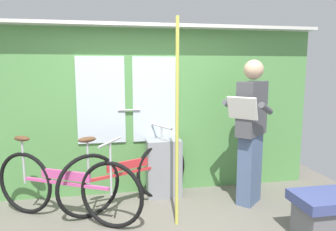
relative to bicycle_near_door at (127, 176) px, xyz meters
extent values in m
cube|color=#56934C|center=(0.26, 0.48, 0.69)|extent=(4.60, 0.08, 2.15)
cube|color=silver|center=(-0.29, 0.43, 0.86)|extent=(0.60, 0.02, 1.10)
cube|color=silver|center=(0.41, 0.43, 0.86)|extent=(0.60, 0.02, 1.10)
cylinder|color=#B2B2B7|center=(0.06, 0.41, 0.73)|extent=(0.28, 0.02, 0.02)
cube|color=silver|center=(0.26, 0.38, 1.78)|extent=(4.60, 0.28, 0.04)
torus|color=black|center=(0.45, 0.20, -0.02)|extent=(0.68, 0.35, 0.73)
torus|color=black|center=(-0.43, -0.20, -0.02)|extent=(0.68, 0.35, 0.73)
cube|color=red|center=(0.01, 0.00, 0.04)|extent=(0.85, 0.41, 0.03)
cube|color=red|center=(0.01, 0.00, 0.13)|extent=(0.49, 0.25, 0.10)
cylinder|color=#B7B7BC|center=(-0.43, -0.20, 0.24)|extent=(0.02, 0.02, 0.52)
ellipsoid|color=brown|center=(-0.43, -0.20, 0.50)|extent=(0.22, 0.17, 0.06)
cylinder|color=#B7B7BC|center=(0.45, 0.20, 0.26)|extent=(0.02, 0.02, 0.56)
cylinder|color=#B7B7BC|center=(0.45, 0.20, 0.54)|extent=(0.21, 0.41, 0.02)
torus|color=black|center=(-0.19, -0.48, -0.03)|extent=(0.65, 0.38, 0.72)
torus|color=black|center=(-1.15, 0.04, -0.03)|extent=(0.65, 0.38, 0.72)
cube|color=#D14C93|center=(-0.67, -0.22, 0.03)|extent=(0.93, 0.52, 0.03)
cube|color=#D14C93|center=(-0.67, -0.22, 0.12)|extent=(0.54, 0.31, 0.10)
cylinder|color=#B7B7BC|center=(-1.15, 0.04, 0.23)|extent=(0.02, 0.02, 0.52)
ellipsoid|color=brown|center=(-1.15, 0.04, 0.49)|extent=(0.22, 0.17, 0.06)
cylinder|color=#B7B7BC|center=(-0.19, -0.48, 0.25)|extent=(0.02, 0.02, 0.56)
cylinder|color=#B7B7BC|center=(-0.19, -0.48, 0.53)|extent=(0.23, 0.40, 0.02)
cube|color=slate|center=(1.48, -0.15, 0.04)|extent=(0.37, 0.36, 0.86)
cube|color=#4C4C51|center=(1.48, -0.15, 0.79)|extent=(0.49, 0.47, 0.64)
sphere|color=tan|center=(1.48, -0.15, 1.24)|extent=(0.23, 0.23, 0.23)
cube|color=silver|center=(1.27, -0.33, 0.82)|extent=(0.31, 0.33, 0.26)
cylinder|color=#4C4C51|center=(1.52, -0.40, 0.82)|extent=(0.27, 0.26, 0.17)
cylinder|color=#4C4C51|center=(1.23, -0.08, 0.82)|extent=(0.27, 0.26, 0.17)
cube|color=gray|center=(0.48, 0.26, -0.02)|extent=(0.44, 0.28, 0.75)
cylinder|color=#C6C14C|center=(0.49, -0.52, 0.69)|extent=(0.04, 0.04, 2.15)
cube|color=#3D477F|center=(1.89, -1.06, 0.01)|extent=(0.70, 0.44, 0.10)
cube|color=slate|center=(1.89, -1.06, -0.21)|extent=(0.60, 0.36, 0.35)
camera|label=1|loc=(-0.18, -3.58, 1.26)|focal=33.36mm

